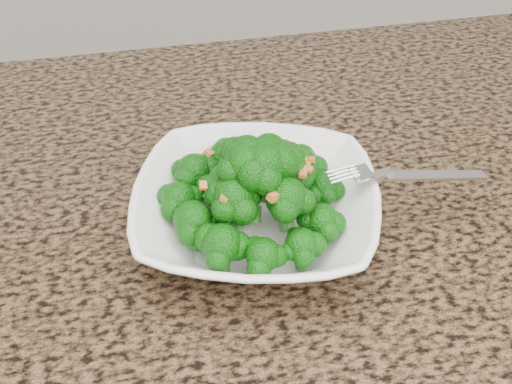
{
  "coord_description": "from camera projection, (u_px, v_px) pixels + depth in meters",
  "views": [
    {
      "loc": [
        0.05,
        -0.02,
        1.31
      ],
      "look_at": [
        0.14,
        0.41,
        0.95
      ],
      "focal_mm": 45.0,
      "sensor_mm": 36.0,
      "label": 1
    }
  ],
  "objects": [
    {
      "name": "fork",
      "position": [
        385.0,
        174.0,
        0.57
      ],
      "size": [
        0.18,
        0.04,
        0.01
      ],
      "primitive_type": null,
      "rotation": [
        0.0,
        0.0,
        0.08
      ],
      "color": "silver",
      "rests_on": "bowl"
    },
    {
      "name": "granite_counter",
      "position": [
        108.0,
        371.0,
        0.5
      ],
      "size": [
        1.64,
        1.04,
        0.03
      ],
      "primitive_type": "cube",
      "color": "brown",
      "rests_on": "cabinet"
    },
    {
      "name": "garlic_topping",
      "position": [
        256.0,
        124.0,
        0.53
      ],
      "size": [
        0.12,
        0.12,
        0.01
      ],
      "primitive_type": null,
      "color": "#CB7431",
      "rests_on": "broccoli_pile"
    },
    {
      "name": "broccoli_pile",
      "position": [
        256.0,
        159.0,
        0.55
      ],
      "size": [
        0.19,
        0.19,
        0.06
      ],
      "primitive_type": null,
      "color": "#0E5C0A",
      "rests_on": "bowl"
    },
    {
      "name": "bowl",
      "position": [
        256.0,
        211.0,
        0.58
      ],
      "size": [
        0.27,
        0.27,
        0.05
      ],
      "primitive_type": "imported",
      "rotation": [
        0.0,
        0.0,
        -0.27
      ],
      "color": "white",
      "rests_on": "granite_counter"
    }
  ]
}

